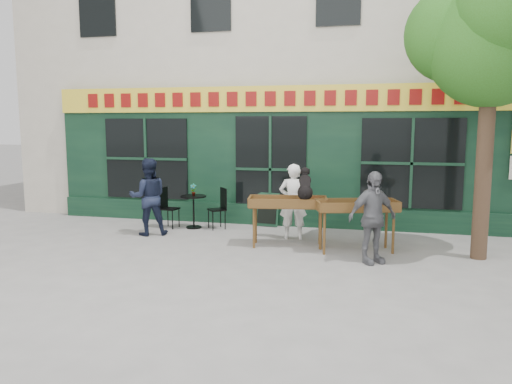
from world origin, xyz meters
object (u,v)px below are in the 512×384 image
book_cart_center (288,205)px  book_cart_right (357,209)px  dog (305,183)px  man_left (148,197)px  woman (293,202)px  bistro_table (194,205)px  man_right (372,218)px

book_cart_center → book_cart_right: (1.35, -0.10, 0.00)m
dog → man_left: man_left is taller
woman → book_cart_right: woman is taller
book_cart_center → bistro_table: (-2.43, 1.19, -0.28)m
book_cart_center → woman: 0.65m
book_cart_right → bistro_table: bearing=144.8°
woman → man_right: 2.22m
man_left → book_cart_right: bearing=147.1°
dog → woman: woman is taller
book_cart_right → dog: bearing=160.9°
dog → book_cart_right: (1.00, -0.05, -0.47)m
man_right → bistro_table: size_ratio=2.13×
dog → bistro_table: dog is taller
dog → book_cart_right: 1.10m
book_cart_center → man_right: size_ratio=0.98×
man_left → book_cart_center: bearing=146.8°
man_right → man_left: size_ratio=0.96×
dog → book_cart_right: bearing=-11.8°
book_cart_center → book_cart_right: size_ratio=0.98×
woman → bistro_table: bearing=-21.5°
woman → man_left: bearing=-2.4°
book_cart_center → book_cart_right: 1.35m
bistro_table → man_left: size_ratio=0.45×
dog → man_left: size_ratio=0.36×
man_right → dog: bearing=112.0°
dog → man_right: 1.60m
book_cart_right → bistro_table: 4.00m
woman → bistro_table: woman is taller
dog → man_left: bearing=165.4°
man_right → man_left: 4.91m
woman → man_right: size_ratio=0.99×
bistro_table → dog: bearing=-23.9°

